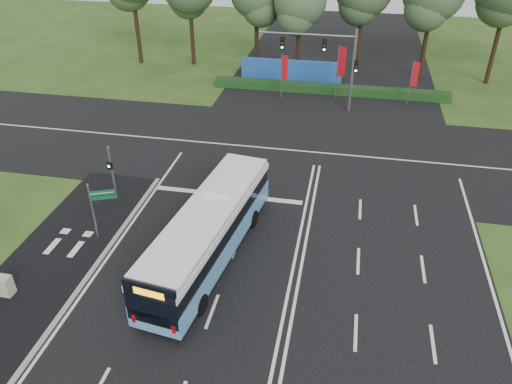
{
  "coord_description": "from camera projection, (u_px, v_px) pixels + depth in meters",
  "views": [
    {
      "loc": [
        1.95,
        -21.03,
        17.03
      ],
      "look_at": [
        -2.6,
        2.0,
        2.4
      ],
      "focal_mm": 35.0,
      "sensor_mm": 36.0,
      "label": 1
    }
  ],
  "objects": [
    {
      "name": "bike_path",
      "position": [
        54.0,
        260.0,
        26.38
      ],
      "size": [
        5.0,
        18.0,
        0.06
      ],
      "primitive_type": "cube",
      "color": "black",
      "rests_on": "ground"
    },
    {
      "name": "pedestrian_signal",
      "position": [
        112.0,
        172.0,
        30.31
      ],
      "size": [
        0.34,
        0.43,
        3.71
      ],
      "rotation": [
        0.0,
        0.0,
        -0.34
      ],
      "color": "gray",
      "rests_on": "ground"
    },
    {
      "name": "utility_cabinet",
      "position": [
        5.0,
        286.0,
        23.91
      ],
      "size": [
        0.67,
        0.57,
        1.09
      ],
      "primitive_type": "cube",
      "rotation": [
        0.0,
        0.0,
        -0.03
      ],
      "color": "#BAAD96",
      "rests_on": "ground"
    },
    {
      "name": "banner_flag_mid",
      "position": [
        340.0,
        65.0,
        44.21
      ],
      "size": [
        0.72,
        0.18,
        4.95
      ],
      "rotation": [
        0.0,
        0.0,
        -0.18
      ],
      "color": "gray",
      "rests_on": "ground"
    },
    {
      "name": "banner_flag_right",
      "position": [
        414.0,
        77.0,
        43.15
      ],
      "size": [
        0.6,
        0.12,
        4.06
      ],
      "rotation": [
        0.0,
        0.0,
        -0.13
      ],
      "color": "gray",
      "rests_on": "ground"
    },
    {
      "name": "city_bus",
      "position": [
        209.0,
        231.0,
        25.63
      ],
      "size": [
        4.13,
        12.31,
        3.47
      ],
      "rotation": [
        0.0,
        0.0,
        -0.14
      ],
      "color": "#5590C5",
      "rests_on": "ground"
    },
    {
      "name": "hedge",
      "position": [
        329.0,
        89.0,
        47.03
      ],
      "size": [
        22.0,
        1.2,
        0.8
      ],
      "primitive_type": "cube",
      "color": "#163413",
      "rests_on": "ground"
    },
    {
      "name": "road_cross",
      "position": [
        317.0,
        153.0,
        36.82
      ],
      "size": [
        120.0,
        14.0,
        0.05
      ],
      "primitive_type": "cube",
      "color": "black",
      "rests_on": "ground"
    },
    {
      "name": "banner_flag_left",
      "position": [
        284.0,
        70.0,
        44.53
      ],
      "size": [
        0.6,
        0.19,
        4.17
      ],
      "rotation": [
        0.0,
        0.0,
        -0.24
      ],
      "color": "gray",
      "rests_on": "ground"
    },
    {
      "name": "kerb_strip",
      "position": [
        96.0,
        265.0,
        25.97
      ],
      "size": [
        0.25,
        18.0,
        0.12
      ],
      "primitive_type": "cube",
      "color": "gray",
      "rests_on": "ground"
    },
    {
      "name": "blue_hoarding",
      "position": [
        291.0,
        71.0,
        49.4
      ],
      "size": [
        10.0,
        0.3,
        2.2
      ],
      "primitive_type": "cube",
      "color": "#2054AE",
      "rests_on": "ground"
    },
    {
      "name": "ground",
      "position": [
        296.0,
        254.0,
        26.84
      ],
      "size": [
        120.0,
        120.0,
        0.0
      ],
      "primitive_type": "plane",
      "color": "#2B4A18",
      "rests_on": "ground"
    },
    {
      "name": "street_sign",
      "position": [
        98.0,
        204.0,
        26.87
      ],
      "size": [
        1.3,
        0.6,
        3.56
      ],
      "rotation": [
        0.0,
        0.0,
        0.4
      ],
      "color": "gray",
      "rests_on": "ground"
    },
    {
      "name": "road_main",
      "position": [
        296.0,
        254.0,
        26.83
      ],
      "size": [
        20.0,
        120.0,
        0.04
      ],
      "primitive_type": "cube",
      "color": "black",
      "rests_on": "ground"
    },
    {
      "name": "traffic_light_gantry",
      "position": [
        332.0,
        57.0,
        41.41
      ],
      "size": [
        8.41,
        0.28,
        7.0
      ],
      "color": "gray",
      "rests_on": "ground"
    }
  ]
}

